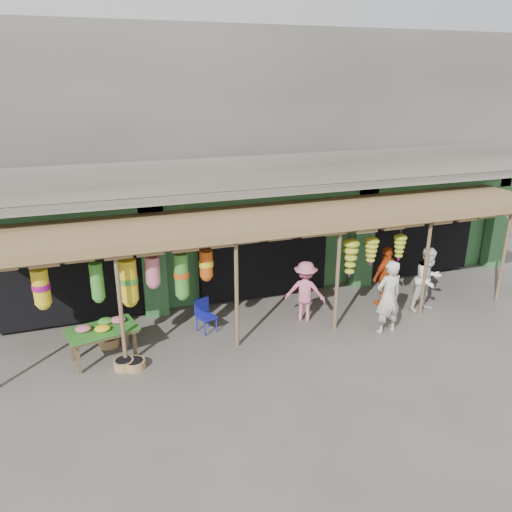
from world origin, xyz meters
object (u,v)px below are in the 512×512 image
object	(u,v)px
person_front	(388,297)
person_vendor	(386,276)
person_right	(428,280)
person_shopper	(305,291)
blue_chair	(204,313)
flower_table	(102,330)

from	to	relation	value
person_front	person_vendor	xyz separation A→B (m)	(0.83, 1.37, -0.09)
person_right	person_shopper	distance (m)	3.30
person_right	person_vendor	size ratio (longest dim) A/B	1.05
blue_chair	person_right	size ratio (longest dim) A/B	0.48
blue_chair	person_vendor	size ratio (longest dim) A/B	0.50
flower_table	person_front	bearing A→B (deg)	-20.90
person_vendor	person_shopper	bearing A→B (deg)	-13.53
person_front	person_vendor	size ratio (longest dim) A/B	1.11
flower_table	person_right	world-z (taller)	person_right
blue_chair	person_vendor	distance (m)	4.97
blue_chair	flower_table	bearing A→B (deg)	171.32
flower_table	person_front	world-z (taller)	person_front
person_right	person_shopper	xyz separation A→B (m)	(-3.25, 0.53, -0.08)
person_vendor	person_shopper	world-z (taller)	person_vendor
blue_chair	person_right	bearing A→B (deg)	-29.12
flower_table	person_vendor	bearing A→B (deg)	-9.29
person_front	person_vendor	world-z (taller)	person_front
person_front	person_right	bearing A→B (deg)	-159.78
person_right	person_shopper	world-z (taller)	person_right
person_front	person_right	world-z (taller)	person_front
blue_chair	person_right	distance (m)	5.85
blue_chair	person_vendor	xyz separation A→B (m)	(4.96, -0.13, 0.36)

